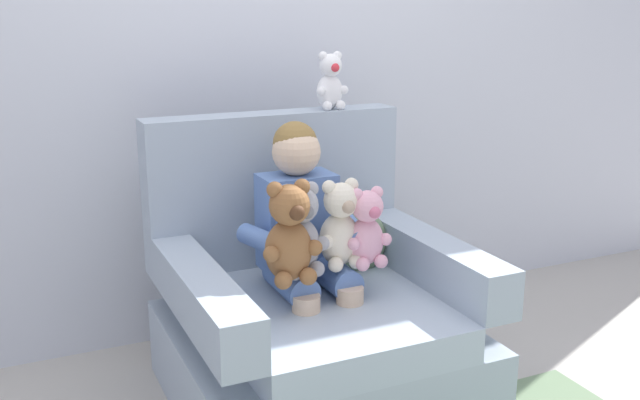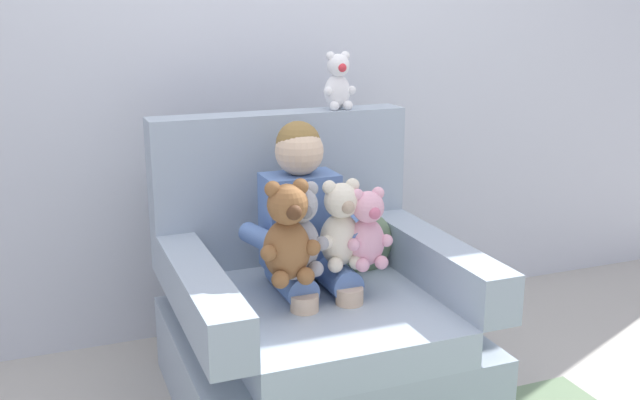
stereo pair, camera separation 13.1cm
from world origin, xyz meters
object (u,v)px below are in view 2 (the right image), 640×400
seated_child (306,230)px  plush_pink (368,230)px  armchair (313,316)px  plush_grey (299,232)px  plush_cream (341,227)px  throw_pillow (359,243)px  plush_brown (288,235)px  plush_white_on_backrest (338,83)px

seated_child → plush_pink: bearing=-48.5°
armchair → plush_grey: bearing=-128.8°
armchair → plush_cream: size_ratio=3.25×
throw_pillow → seated_child: bearing=-158.4°
plush_pink → throw_pillow: bearing=72.3°
armchair → throw_pillow: (0.23, 0.12, 0.21)m
seated_child → plush_brown: seated_child is taller
plush_pink → plush_grey: bearing=175.9°
plush_white_on_backrest → throw_pillow: 0.62m
plush_grey → plush_cream: bearing=-17.2°
plush_brown → plush_cream: plush_brown is taller
plush_cream → seated_child: bearing=112.3°
plush_brown → plush_pink: size_ratio=1.22×
plush_brown → seated_child: bearing=66.7°
plush_brown → plush_white_on_backrest: 0.76m
plush_cream → plush_white_on_backrest: size_ratio=1.37×
plush_white_on_backrest → plush_brown: bearing=-112.2°
plush_cream → throw_pillow: 0.32m
armchair → seated_child: size_ratio=1.20×
seated_child → armchair: bearing=-61.8°
plush_pink → throw_pillow: 0.30m
armchair → plush_cream: (0.06, -0.10, 0.35)m
plush_grey → plush_pink: size_ratio=1.12×
plush_grey → throw_pillow: bearing=14.6°
armchair → plush_grey: 0.38m
plush_grey → seated_child: bearing=39.8°
plush_brown → throw_pillow: (0.38, 0.28, -0.16)m
seated_child → plush_white_on_backrest: plush_white_on_backrest is taller
seated_child → throw_pillow: size_ratio=3.17×
plush_brown → plush_cream: (0.21, 0.06, -0.01)m
throw_pillow → armchair: bearing=-152.3°
armchair → throw_pillow: bearing=27.7°
plush_brown → plush_pink: (0.29, 0.03, -0.03)m
plush_grey → plush_pink: bearing=-26.9°
plush_cream → plush_white_on_backrest: plush_white_on_backrest is taller
armchair → plush_pink: 0.39m
seated_child → plush_cream: bearing=-61.9°
plush_brown → plush_pink: bearing=17.6°
seated_child → plush_brown: 0.23m
plush_white_on_backrest → throw_pillow: (-0.00, -0.22, -0.58)m
plush_grey → plush_brown: (-0.06, -0.05, 0.01)m
throw_pillow → plush_white_on_backrest: bearing=89.7°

